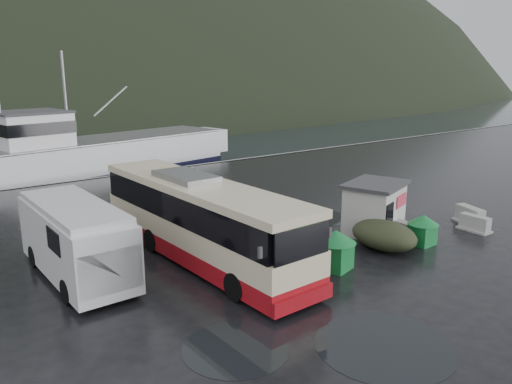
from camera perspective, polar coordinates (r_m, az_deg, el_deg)
ground at (r=19.92m, az=3.38°, el=-8.01°), size 160.00×160.00×0.00m
quay_edge at (r=36.84m, az=-17.23°, el=1.61°), size 160.00×0.60×1.50m
coach_bus at (r=20.38m, az=-6.32°, el=-7.56°), size 3.32×11.99×3.37m
white_van at (r=19.71m, az=-19.57°, el=-9.08°), size 2.38×6.73×2.81m
waste_bin_left at (r=22.99m, az=18.38°, el=-5.69°), size 0.97×0.97×1.34m
waste_bin_right at (r=19.50m, az=8.99°, el=-8.66°), size 1.36×1.36×1.55m
dome_tent at (r=22.03m, az=14.32°, el=-6.25°), size 2.21×3.05×1.18m
ticket_kiosk at (r=24.01m, az=13.23°, el=-4.51°), size 3.64×3.17×2.39m
jersey_barrier_a at (r=23.50m, az=16.53°, el=-5.12°), size 0.90×1.60×0.77m
jersey_barrier_b at (r=25.77m, az=23.64°, el=-4.07°), size 0.79×1.51×0.74m
jersey_barrier_c at (r=26.88m, az=23.16°, el=-3.30°), size 1.33×1.85×0.83m
fishing_trawler at (r=43.50m, az=-16.95°, el=3.43°), size 25.95×10.02×10.15m
puddles at (r=17.45m, az=8.42°, el=-11.41°), size 13.54×15.42×0.01m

